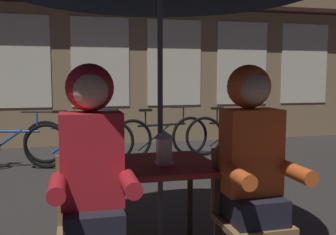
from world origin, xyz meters
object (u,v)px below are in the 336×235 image
Objects in this scene: cafe_table at (160,177)px; bicycle_third at (79,141)px; chair_left at (93,223)px; person_left_hooded at (92,164)px; lantern at (164,146)px; bicycle_second at (10,145)px; bicycle_fourth at (162,137)px; bicycle_fifth at (232,134)px; person_right_hooded at (253,156)px; chair_right at (247,210)px.

bicycle_third reaches higher than cafe_table.
person_left_hooded is at bearing -90.00° from chair_left.
lantern reaches higher than bicycle_second.
bicycle_fourth is at bearing 5.63° from bicycle_second.
bicycle_fifth is at bearing 57.68° from person_left_hooded.
lantern reaches higher than bicycle_fifth.
lantern is 0.17× the size of person_right_hooded.
bicycle_second is at bearing 104.45° from person_left_hooded.
lantern is 0.14× the size of bicycle_fourth.
chair_right is 0.52× the size of bicycle_fourth.
lantern is 4.24m from bicycle_fifth.
bicycle_third and bicycle_fifth have the same top height.
person_left_hooded is 3.94m from bicycle_second.
bicycle_fifth is at bearing 60.66° from lantern.
person_right_hooded is at bearing -76.26° from bicycle_third.
person_right_hooded reaches higher than lantern.
lantern is 0.27× the size of chair_left.
cafe_table is at bearing 138.43° from person_right_hooded.
person_left_hooded is (-0.00, -0.06, 0.36)m from chair_left.
chair_left is 3.90m from bicycle_third.
cafe_table is 0.44× the size of bicycle_fifth.
lantern is 0.69m from chair_left.
chair_left is at bearing 176.61° from person_right_hooded.
chair_left is at bearing -142.45° from cafe_table.
chair_left is 0.53× the size of bicycle_second.
chair_right is (0.47, -0.31, -0.37)m from lantern.
lantern is 0.60m from person_right_hooded.
chair_right is at bearing 3.39° from person_left_hooded.
bicycle_fifth is at bearing 57.31° from chair_left.
cafe_table is 0.67m from person_left_hooded.
lantern reaches higher than chair_right.
cafe_table is 0.53× the size of person_left_hooded.
chair_left is (-0.48, -0.37, -0.15)m from cafe_table.
lantern is 3.77m from bicycle_fourth.
lantern reaches higher than bicycle_third.
lantern is 0.14× the size of bicycle_third.
chair_right is at bearing -111.83° from bicycle_fifth.
bicycle_fifth is (2.06, 3.67, -0.51)m from lantern.
bicycle_third is 1.32m from bicycle_fourth.
person_right_hooded is 4.37m from bicycle_fifth.
bicycle_fourth is (0.35, 3.95, -0.14)m from chair_right.
person_right_hooded is 0.84× the size of bicycle_third.
person_right_hooded is 4.28m from bicycle_second.
person_left_hooded reaches higher than bicycle_fifth.
chair_left reaches higher than bicycle_third.
person_left_hooded is (-0.49, -0.37, -0.01)m from lantern.
bicycle_second is at bearing 104.66° from chair_left.
chair_right is 4.20m from bicycle_second.
chair_right is at bearing -76.06° from bicycle_third.
chair_left is 0.62× the size of person_left_hooded.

